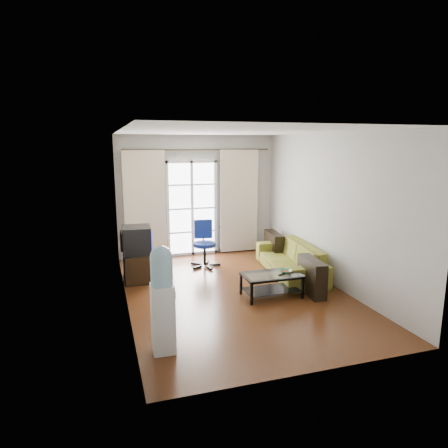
% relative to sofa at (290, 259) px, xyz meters
% --- Properties ---
extents(floor, '(5.20, 5.20, 0.00)m').
position_rel_sofa_xyz_m(floor, '(-1.35, -0.60, -0.30)').
color(floor, '#542C14').
rests_on(floor, ground).
extents(ceiling, '(5.20, 5.20, 0.00)m').
position_rel_sofa_xyz_m(ceiling, '(-1.35, -0.60, 2.40)').
color(ceiling, white).
rests_on(ceiling, wall_back).
extents(wall_back, '(3.60, 0.02, 2.70)m').
position_rel_sofa_xyz_m(wall_back, '(-1.35, 2.00, 1.05)').
color(wall_back, '#B6B4AD').
rests_on(wall_back, floor).
extents(wall_front, '(3.60, 0.02, 2.70)m').
position_rel_sofa_xyz_m(wall_front, '(-1.35, -3.20, 1.05)').
color(wall_front, '#B6B4AD').
rests_on(wall_front, floor).
extents(wall_left, '(0.02, 5.20, 2.70)m').
position_rel_sofa_xyz_m(wall_left, '(-3.15, -0.60, 1.05)').
color(wall_left, '#B6B4AD').
rests_on(wall_left, floor).
extents(wall_right, '(0.02, 5.20, 2.70)m').
position_rel_sofa_xyz_m(wall_right, '(0.45, -0.60, 1.05)').
color(wall_right, '#B6B4AD').
rests_on(wall_right, floor).
extents(french_door, '(1.16, 0.06, 2.15)m').
position_rel_sofa_xyz_m(french_door, '(-1.50, 1.95, 0.77)').
color(french_door, white).
rests_on(french_door, wall_back).
extents(curtain_rod, '(3.30, 0.04, 0.04)m').
position_rel_sofa_xyz_m(curtain_rod, '(-1.35, 1.90, 2.08)').
color(curtain_rod, '#4C3F2D').
rests_on(curtain_rod, wall_back).
extents(curtain_left, '(0.90, 0.07, 2.35)m').
position_rel_sofa_xyz_m(curtain_left, '(-2.55, 1.88, 0.90)').
color(curtain_left, beige).
rests_on(curtain_left, curtain_rod).
extents(curtain_right, '(0.90, 0.07, 2.35)m').
position_rel_sofa_xyz_m(curtain_right, '(-0.40, 1.88, 0.90)').
color(curtain_right, beige).
rests_on(curtain_right, curtain_rod).
extents(radiator, '(0.64, 0.12, 0.64)m').
position_rel_sofa_xyz_m(radiator, '(-0.55, 1.90, 0.03)').
color(radiator, gray).
rests_on(radiator, floor).
extents(sofa, '(2.26, 1.29, 0.61)m').
position_rel_sofa_xyz_m(sofa, '(0.00, 0.00, 0.00)').
color(sofa, brown).
rests_on(sofa, floor).
extents(coffee_table, '(0.96, 0.55, 0.39)m').
position_rel_sofa_xyz_m(coffee_table, '(-0.83, -0.97, -0.05)').
color(coffee_table, silver).
rests_on(coffee_table, floor).
extents(bowl, '(0.28, 0.28, 0.05)m').
position_rel_sofa_xyz_m(bowl, '(-0.58, -0.99, 0.11)').
color(bowl, '#2E7F36').
rests_on(bowl, coffee_table).
extents(book, '(0.33, 0.33, 0.02)m').
position_rel_sofa_xyz_m(book, '(-0.60, -0.98, 0.10)').
color(book, '#AB1533').
rests_on(book, coffee_table).
extents(remote, '(0.15, 0.11, 0.02)m').
position_rel_sofa_xyz_m(remote, '(-0.69, -1.06, 0.10)').
color(remote, black).
rests_on(remote, coffee_table).
extents(tv_stand, '(0.47, 0.70, 0.51)m').
position_rel_sofa_xyz_m(tv_stand, '(-2.89, 0.54, -0.05)').
color(tv_stand, black).
rests_on(tv_stand, floor).
extents(crt_tv, '(0.58, 0.57, 0.50)m').
position_rel_sofa_xyz_m(crt_tv, '(-2.89, 0.56, 0.46)').
color(crt_tv, black).
rests_on(crt_tv, tv_stand).
extents(task_chair, '(0.73, 0.73, 0.95)m').
position_rel_sofa_xyz_m(task_chair, '(-1.47, 1.00, -0.02)').
color(task_chair, black).
rests_on(task_chair, floor).
extents(water_cooler, '(0.30, 0.28, 1.34)m').
position_rel_sofa_xyz_m(water_cooler, '(-2.82, -2.24, 0.40)').
color(water_cooler, silver).
rests_on(water_cooler, floor).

